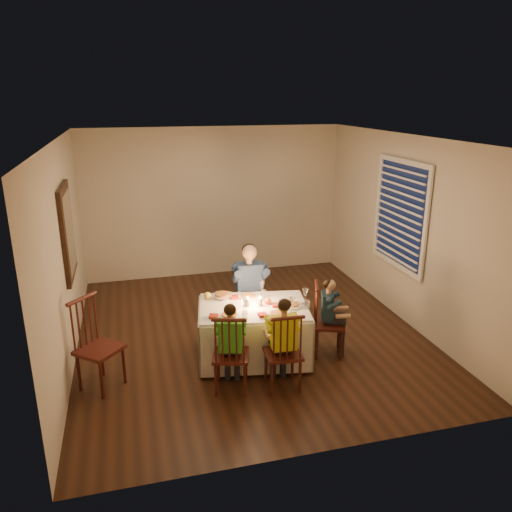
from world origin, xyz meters
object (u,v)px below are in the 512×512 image
object	(u,v)px
chair_end	(327,353)
child_yellow	(282,387)
chair_near_right	(282,387)
child_green	(231,389)
serving_bowl	(223,296)
adult	(250,332)
child_teal	(327,353)
chair_extra	(104,386)
chair_adult	(250,332)
dining_table	(253,321)
chair_near_left	(231,389)

from	to	relation	value
chair_end	child_yellow	bearing A→B (deg)	144.36
chair_near_right	child_green	distance (m)	0.57
child_green	serving_bowl	xyz separation A→B (m)	(0.10, 0.94, 0.71)
child_yellow	serving_bowl	world-z (taller)	serving_bowl
adult	child_teal	size ratio (longest dim) A/B	1.26
adult	child_green	bearing A→B (deg)	-110.96
child_green	chair_extra	bearing A→B (deg)	-0.65
chair_adult	child_yellow	world-z (taller)	child_yellow
serving_bowl	chair_extra	bearing A→B (deg)	-160.03
dining_table	chair_near_left	xyz separation A→B (m)	(-0.41, -0.62, -0.49)
chair_end	child_teal	xyz separation A→B (m)	(0.00, 0.00, 0.00)
chair_adult	serving_bowl	world-z (taller)	serving_bowl
chair_adult	chair_near_right	world-z (taller)	same
dining_table	child_yellow	distance (m)	0.89
chair_near_right	child_green	world-z (taller)	child_green
child_teal	child_yellow	bearing A→B (deg)	144.36
child_green	serving_bowl	size ratio (longest dim) A/B	4.48
chair_adult	child_teal	bearing A→B (deg)	-44.43
chair_near_left	child_yellow	size ratio (longest dim) A/B	0.87
chair_extra	child_teal	xyz separation A→B (m)	(2.70, 0.05, 0.00)
chair_near_left	chair_end	distance (m)	1.41
chair_near_left	dining_table	bearing A→B (deg)	-107.84
chair_end	adult	bearing A→B (deg)	62.05
chair_extra	child_green	world-z (taller)	chair_extra
chair_end	adult	world-z (taller)	adult
chair_near_right	adult	xyz separation A→B (m)	(-0.02, 1.39, 0.00)
child_teal	child_green	bearing A→B (deg)	127.17
chair_end	child_green	xyz separation A→B (m)	(-1.33, -0.46, 0.00)
dining_table	child_yellow	world-z (taller)	dining_table
dining_table	chair_adult	world-z (taller)	dining_table
serving_bowl	child_teal	bearing A→B (deg)	-21.41
child_teal	serving_bowl	xyz separation A→B (m)	(-1.23, 0.48, 0.71)
chair_adult	chair_near_left	distance (m)	1.39
chair_near_left	child_teal	bearing A→B (deg)	-145.00
chair_end	serving_bowl	distance (m)	1.50
child_green	child_teal	xyz separation A→B (m)	(1.33, 0.46, 0.00)
chair_extra	adult	bearing A→B (deg)	-23.06
dining_table	adult	size ratio (longest dim) A/B	1.16
child_green	child_yellow	world-z (taller)	child_yellow
dining_table	chair_extra	xyz separation A→B (m)	(-1.79, -0.21, -0.49)
chair_near_left	serving_bowl	bearing A→B (deg)	-80.25
chair_near_right	chair_extra	world-z (taller)	chair_extra
chair_near_left	chair_extra	size ratio (longest dim) A/B	0.89
child_green	serving_bowl	bearing A→B (deg)	-80.25
chair_near_right	serving_bowl	xyz separation A→B (m)	(-0.46, 1.05, 0.71)
chair_extra	child_teal	size ratio (longest dim) A/B	1.05
adult	child_teal	world-z (taller)	adult
chair_adult	chair_extra	size ratio (longest dim) A/B	0.89
serving_bowl	adult	bearing A→B (deg)	38.42
chair_near_left	chair_near_right	bearing A→B (deg)	-175.06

